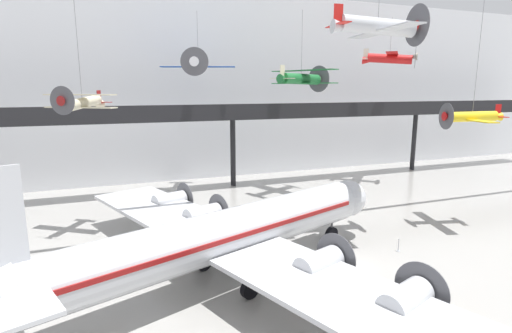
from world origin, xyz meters
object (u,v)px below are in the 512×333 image
object	(u,v)px
suspended_plane_silver_racer	(378,27)
info_sign_pedestal	(330,261)
suspended_plane_red_highwing	(390,58)
suspended_plane_yellow_lowwing	(472,117)
suspended_plane_cream_biplane	(82,102)
suspended_plane_blue_trainer	(198,64)
airliner_silver_main	(220,237)
suspended_plane_green_biplane	(301,79)
stanchion_barrier	(398,247)

from	to	relation	value
suspended_plane_silver_racer	info_sign_pedestal	bearing A→B (deg)	-135.76
suspended_plane_red_highwing	suspended_plane_yellow_lowwing	distance (m)	19.06
suspended_plane_cream_biplane	suspended_plane_blue_trainer	bearing A→B (deg)	166.17
suspended_plane_silver_racer	airliner_silver_main	bearing A→B (deg)	-154.33
suspended_plane_green_biplane	stanchion_barrier	world-z (taller)	suspended_plane_green_biplane
suspended_plane_blue_trainer	suspended_plane_silver_racer	bearing A→B (deg)	46.89
suspended_plane_yellow_lowwing	suspended_plane_blue_trainer	xyz separation A→B (m)	(-20.38, 21.91, 5.43)
suspended_plane_blue_trainer	airliner_silver_main	bearing A→B (deg)	9.71
airliner_silver_main	suspended_plane_yellow_lowwing	bearing A→B (deg)	-12.44
suspended_plane_green_biplane	info_sign_pedestal	distance (m)	25.36
suspended_plane_cream_biplane	suspended_plane_silver_racer	distance (m)	25.79
info_sign_pedestal	stanchion_barrier	bearing A→B (deg)	-16.08
info_sign_pedestal	suspended_plane_blue_trainer	bearing A→B (deg)	76.88
suspended_plane_red_highwing	airliner_silver_main	bearing A→B (deg)	-103.39
airliner_silver_main	suspended_plane_red_highwing	distance (m)	38.46
suspended_plane_silver_racer	stanchion_barrier	xyz separation A→B (m)	(-0.11, -4.41, -17.55)
suspended_plane_cream_biplane	info_sign_pedestal	size ratio (longest dim) A/B	8.81
suspended_plane_blue_trainer	suspended_plane_silver_racer	world-z (taller)	suspended_plane_silver_racer
suspended_plane_cream_biplane	suspended_plane_blue_trainer	distance (m)	17.58
suspended_plane_green_biplane	suspended_plane_blue_trainer	bearing A→B (deg)	130.65
suspended_plane_yellow_lowwing	suspended_plane_cream_biplane	xyz separation A→B (m)	(-33.24, 10.62, 1.36)
airliner_silver_main	suspended_plane_cream_biplane	xyz separation A→B (m)	(-8.19, 14.08, 8.30)
suspended_plane_silver_racer	suspended_plane_red_highwing	bearing A→B (deg)	56.33
stanchion_barrier	info_sign_pedestal	bearing A→B (deg)	-175.06
info_sign_pedestal	suspended_plane_red_highwing	bearing A→B (deg)	23.82
suspended_plane_red_highwing	suspended_plane_cream_biplane	size ratio (longest dim) A/B	0.67
suspended_plane_yellow_lowwing	stanchion_barrier	distance (m)	14.56
airliner_silver_main	stanchion_barrier	xyz separation A→B (m)	(14.94, 0.36, -3.08)
suspended_plane_green_biplane	info_sign_pedestal	size ratio (longest dim) A/B	7.57
suspended_plane_silver_racer	info_sign_pedestal	world-z (taller)	suspended_plane_silver_racer
info_sign_pedestal	suspended_plane_cream_biplane	bearing A→B (deg)	117.90
suspended_plane_green_biplane	stanchion_barrier	xyz separation A→B (m)	(-0.91, -19.43, -13.70)
suspended_plane_blue_trainer	stanchion_barrier	size ratio (longest dim) A/B	8.24
suspended_plane_red_highwing	info_sign_pedestal	xyz separation A→B (m)	(-21.20, -21.07, -16.33)
suspended_plane_blue_trainer	info_sign_pedestal	world-z (taller)	suspended_plane_blue_trainer
suspended_plane_silver_racer	suspended_plane_blue_trainer	bearing A→B (deg)	124.84
suspended_plane_yellow_lowwing	stanchion_barrier	bearing A→B (deg)	32.62
info_sign_pedestal	suspended_plane_yellow_lowwing	bearing A→B (deg)	-8.67
suspended_plane_blue_trainer	suspended_plane_red_highwing	bearing A→B (deg)	99.79
suspended_plane_blue_trainer	info_sign_pedestal	distance (m)	30.03
suspended_plane_yellow_lowwing	suspended_plane_blue_trainer	world-z (taller)	suspended_plane_blue_trainer
suspended_plane_yellow_lowwing	suspended_plane_green_biplane	xyz separation A→B (m)	(-9.20, 16.33, 3.69)
suspended_plane_yellow_lowwing	suspended_plane_blue_trainer	distance (m)	30.41
info_sign_pedestal	suspended_plane_green_biplane	bearing A→B (deg)	48.10
airliner_silver_main	suspended_plane_green_biplane	xyz separation A→B (m)	(15.85, 19.79, 10.63)
suspended_plane_yellow_lowwing	stanchion_barrier	size ratio (longest dim) A/B	11.54
stanchion_barrier	info_sign_pedestal	size ratio (longest dim) A/B	0.87
suspended_plane_cream_biplane	suspended_plane_green_biplane	world-z (taller)	suspended_plane_green_biplane
suspended_plane_red_highwing	suspended_plane_blue_trainer	world-z (taller)	suspended_plane_red_highwing
suspended_plane_yellow_lowwing	suspended_plane_green_biplane	bearing A→B (deg)	-45.06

